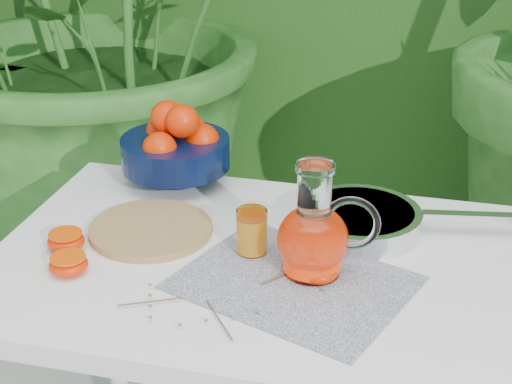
% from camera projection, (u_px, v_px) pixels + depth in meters
% --- Properties ---
extents(white_table, '(1.00, 0.70, 0.75)m').
position_uv_depth(white_table, '(254.00, 294.00, 1.52)').
color(white_table, white).
rests_on(white_table, ground).
extents(placemat, '(0.47, 0.42, 0.00)m').
position_uv_depth(placemat, '(294.00, 283.00, 1.41)').
color(placemat, '#0B1C41').
rests_on(placemat, white_table).
extents(cutting_board, '(0.31, 0.31, 0.02)m').
position_uv_depth(cutting_board, '(151.00, 229.00, 1.58)').
color(cutting_board, '#A38149').
rests_on(cutting_board, white_table).
extents(fruit_bowl, '(0.30, 0.30, 0.19)m').
position_uv_depth(fruit_bowl, '(176.00, 146.00, 1.76)').
color(fruit_bowl, black).
rests_on(fruit_bowl, white_table).
extents(juice_pitcher, '(0.19, 0.14, 0.22)m').
position_uv_depth(juice_pitcher, '(314.00, 236.00, 1.40)').
color(juice_pitcher, white).
rests_on(juice_pitcher, white_table).
extents(juice_tumbler, '(0.07, 0.07, 0.09)m').
position_uv_depth(juice_tumbler, '(252.00, 232.00, 1.49)').
color(juice_tumbler, white).
rests_on(juice_tumbler, white_table).
extents(saute_pan, '(0.46, 0.29, 0.05)m').
position_uv_depth(saute_pan, '(361.00, 219.00, 1.58)').
color(saute_pan, silver).
rests_on(saute_pan, white_table).
extents(orange_halves, '(0.58, 0.18, 0.04)m').
position_uv_depth(orange_halves, '(148.00, 258.00, 1.45)').
color(orange_halves, red).
rests_on(orange_halves, white_table).
extents(thyme_sprigs, '(0.34, 0.29, 0.01)m').
position_uv_depth(thyme_sprigs, '(225.00, 295.00, 1.36)').
color(thyme_sprigs, brown).
rests_on(thyme_sprigs, white_table).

